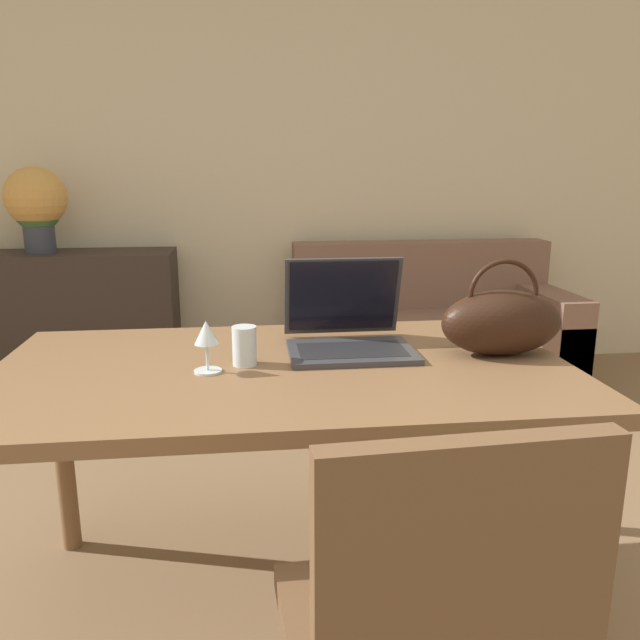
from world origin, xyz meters
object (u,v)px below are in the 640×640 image
Objects in this scene: chair at (428,638)px; couch at (430,336)px; wine_glass at (206,337)px; laptop at (347,325)px; handbag at (502,321)px; flower_vase at (36,204)px; drinking_glass at (244,346)px.

couch is (0.80, 2.64, -0.23)m from chair.
chair is 0.88m from wine_glass.
chair is 2.61× the size of laptop.
wine_glass is 0.40× the size of handbag.
laptop is 1.03× the size of handbag.
flower_vase is (-2.20, 0.15, 0.78)m from couch.
chair is 2.77m from couch.
wine_glass is 0.29× the size of flower_vase.
drinking_glass is at bearing 28.14° from wine_glass.
laptop is at bearing -114.38° from couch.
wine_glass is at bearing -151.86° from drinking_glass.
handbag reaches higher than couch.
flower_vase is (-1.83, 2.00, 0.23)m from handbag.
laptop is 0.44m from wine_glass.
chair is at bearing -63.28° from flower_vase.
wine_glass is (-1.18, -1.92, 0.55)m from couch.
laptop reaches higher than wine_glass.
couch is 1.97m from handbag.
flower_vase reaches higher than handbag.
flower_vase is at bearing 113.62° from chair.
flower_vase is at bearing 176.17° from couch.
wine_glass is (-0.38, 0.73, 0.32)m from chair.
flower_vase reaches higher than chair.
chair reaches higher than drinking_glass.
laptop is at bearing 24.62° from drinking_glass.
chair is 0.96m from laptop.
handbag reaches higher than wine_glass.
drinking_glass is 0.77× the size of wine_glass.
chair is at bearing -90.88° from laptop.
chair is 0.95m from handbag.
laptop is at bearing 86.03° from chair.
chair reaches higher than couch.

